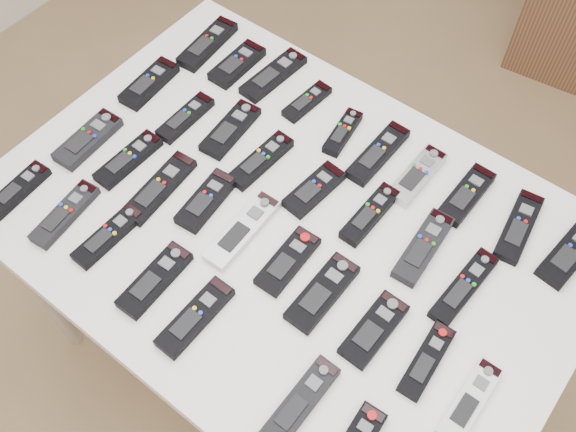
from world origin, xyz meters
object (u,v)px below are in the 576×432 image
Objects in this scene: remote_4 at (343,132)px; remote_7 at (466,195)px; remote_15 at (370,214)px; remote_14 at (314,189)px; remote_1 at (237,64)px; remote_19 at (128,159)px; remote_21 at (206,200)px; remote_23 at (288,261)px; remote_31 at (155,280)px; remote_18 at (88,139)px; remote_0 at (208,44)px; remote_3 at (307,102)px; remote_25 at (374,329)px; table at (288,235)px; remote_24 at (322,292)px; remote_5 at (378,153)px; remote_32 at (195,317)px; remote_30 at (108,236)px; remote_13 at (261,160)px; remote_22 at (243,230)px; remote_6 at (417,175)px; remote_29 at (65,214)px; remote_33 at (300,403)px; remote_28 at (18,190)px; remote_20 at (159,188)px; remote_16 at (423,247)px; remote_2 at (273,75)px; remote_12 at (230,129)px; remote_26 at (427,360)px; remote_8 at (519,227)px; remote_17 at (464,287)px; remote_27 at (470,401)px; remote_9 at (569,254)px.

remote_4 is 0.32m from remote_7.
remote_14 is at bearing -170.42° from remote_15.
remote_1 is 0.96× the size of remote_15.
remote_21 is at bearing 7.15° from remote_19.
remote_23 is 0.27m from remote_31.
remote_0 is at bearing 85.96° from remote_18.
remote_25 reaches higher than remote_3.
table is 7.05× the size of remote_24.
remote_5 is 1.14× the size of remote_15.
remote_7 is at bearing 64.93° from remote_32.
remote_18 is 0.27m from remote_30.
remote_3 is 0.61m from remote_32.
remote_13 is 1.09× the size of remote_23.
remote_5 is at bearing 77.36° from remote_14.
remote_7 is (0.44, -0.01, 0.00)m from remote_3.
remote_23 is at bearing -1.87° from remote_22.
remote_29 is (-0.54, -0.55, -0.00)m from remote_6.
remote_33 reaches higher than remote_23.
remote_28 is 0.77m from remote_33.
remote_29 is at bearing -133.69° from remote_6.
remote_0 is at bearing 137.28° from remote_22.
remote_0 reaches higher than remote_28.
remote_22 is at bearing -107.17° from remote_5.
remote_20 is at bearing -99.35° from remote_3.
remote_16 is 1.16× the size of remote_25.
remote_21 is at bearing -160.36° from remote_16.
remote_28 is at bearing -105.93° from remote_2.
remote_22 is 0.21m from remote_31.
remote_6 and remote_7 have the same top height.
remote_12 is 0.87× the size of remote_20.
remote_24 is at bearing -31.96° from remote_12.
table is 7.05× the size of remote_32.
remote_3 is at bearing 80.78° from remote_30.
remote_16 reaches higher than remote_26.
remote_5 and remote_6 have the same top height.
remote_0 is 0.30m from remote_12.
remote_1 is at bearing -173.02° from remote_3.
remote_24 reaches higher than remote_8.
remote_17 is 1.11× the size of remote_31.
remote_1 reaches higher than remote_29.
remote_4 is 0.44m from remote_20.
remote_19 is 1.00× the size of remote_27.
remote_28 is at bearing -138.16° from remote_4.
remote_12 is (0.13, -0.17, -0.00)m from remote_1.
table is 7.50× the size of remote_15.
remote_9 is 0.39m from remote_26.
remote_27 is 0.31m from remote_33.
remote_20 is 1.25× the size of remote_25.
remote_3 is at bearing 120.06° from table.
remote_29 reaches higher than remote_25.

